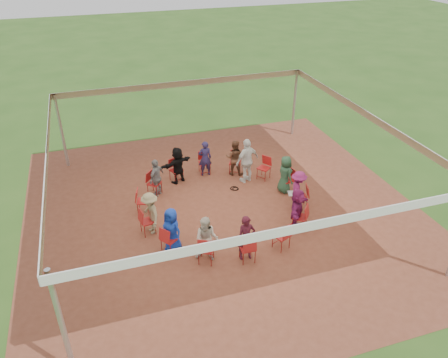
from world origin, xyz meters
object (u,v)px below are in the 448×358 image
object	(u,v)px
chair_13	(300,217)
person_seated_7	(172,230)
chair_1	(287,180)
person_seated_5	(157,177)
chair_0	(301,197)
chair_8	(148,221)
person_seated_6	(151,213)
person_seated_10	(297,209)
chair_11	(247,248)
person_seated_3	(205,158)
chair_5	(176,170)
laptop	(293,192)
person_seated_0	(298,191)
chair_6	(154,183)
chair_7	(143,201)
chair_4	(204,163)
chair_3	(235,162)
person_seated_9	(246,238)
standing_person	(247,161)
chair_9	(170,239)
person_seated_4	(178,165)
person_seated_2	(235,158)
cable_coil	(235,189)
person_seated_8	(207,239)
chair_10	(206,249)
person_seated_1	(285,174)
chair_12	(282,236)
chair_2	(264,168)

from	to	relation	value
chair_13	person_seated_7	xyz separation A→B (m)	(-4.08, 0.24, 0.27)
chair_1	person_seated_5	distance (m)	4.72
chair_0	chair_8	bearing A→B (deg)	102.86
person_seated_6	person_seated_7	world-z (taller)	same
chair_1	person_seated_10	bearing A→B (deg)	151.56
chair_11	person_seated_3	bearing A→B (deg)	90.00
chair_5	laptop	bearing A→B (deg)	114.20
person_seated_0	chair_6	bearing A→B (deg)	76.84
chair_7	chair_0	bearing A→B (deg)	90.00
chair_0	chair_4	world-z (taller)	same
chair_3	laptop	bearing A→B (deg)	137.49
person_seated_7	person_seated_9	bearing A→B (deg)	25.71
chair_11	chair_3	bearing A→B (deg)	77.14
chair_4	person_seated_9	world-z (taller)	person_seated_9
chair_4	chair_5	distance (m)	1.19
person_seated_7	standing_person	world-z (taller)	standing_person
chair_9	person_seated_4	distance (m)	4.09
person_seated_2	person_seated_5	bearing A→B (deg)	38.57
chair_9	standing_person	bearing A→B (deg)	95.04
chair_7	standing_person	distance (m)	4.17
cable_coil	chair_4	bearing A→B (deg)	116.45
person_seated_6	chair_5	bearing A→B (deg)	143.08
chair_13	chair_1	bearing A→B (deg)	25.71
cable_coil	person_seated_9	bearing A→B (deg)	-104.30
chair_3	person_seated_5	size ratio (longest dim) A/B	0.63
chair_7	person_seated_8	size ratio (longest dim) A/B	0.63
person_seated_4	standing_person	size ratio (longest dim) A/B	0.82
person_seated_5	person_seated_10	size ratio (longest dim) A/B	1.00
chair_8	laptop	world-z (taller)	chair_8
chair_7	chair_10	distance (m)	3.33
person_seated_3	person_seated_10	distance (m)	4.60
person_seated_10	laptop	bearing A→B (deg)	20.84
chair_11	person_seated_10	bearing A→B (deg)	28.44
laptop	person_seated_6	bearing A→B (deg)	103.28
chair_3	person_seated_7	world-z (taller)	person_seated_7
chair_3	chair_11	xyz separation A→B (m)	(-1.36, -5.03, 0.00)
chair_1	chair_6	bearing A→B (deg)	64.29
person_seated_1	person_seated_6	bearing A→B (deg)	90.00
chair_12	person_seated_3	distance (m)	5.10
chair_2	chair_7	world-z (taller)	same
chair_10	chair_6	bearing A→B (deg)	128.57
chair_11	chair_2	bearing A→B (deg)	64.29
chair_2	chair_4	size ratio (longest dim) A/B	1.00
person_seated_3	cable_coil	bearing A→B (deg)	120.91
person_seated_4	person_seated_5	distance (m)	1.14
chair_0	person_seated_2	bearing A→B (deg)	40.22
chair_0	laptop	bearing A→B (deg)	90.00
chair_4	person_seated_2	world-z (taller)	person_seated_2
chair_13	person_seated_2	xyz separation A→B (m)	(-0.82, 4.00, 0.27)
chair_13	person_seated_5	xyz separation A→B (m)	(-3.95, 3.42, 0.27)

